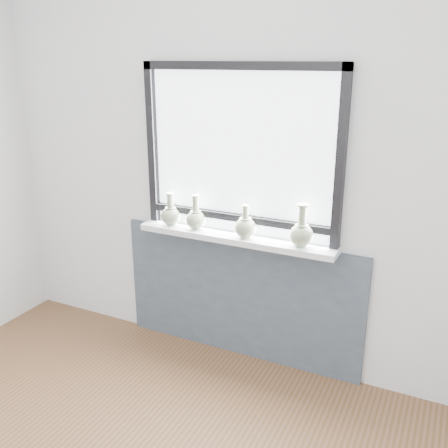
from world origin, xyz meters
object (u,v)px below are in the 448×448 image
at_px(vase_a, 171,214).
at_px(vase_d, 301,233).
at_px(vase_b, 196,218).
at_px(vase_c, 245,227).
at_px(windowsill, 235,238).

height_order(vase_a, vase_d, vase_d).
bearing_deg(vase_b, vase_a, -179.78).
distance_m(vase_b, vase_c, 0.36).
bearing_deg(vase_b, windowsill, 0.70).
xyz_separation_m(windowsill, vase_c, (0.08, -0.02, 0.09)).
bearing_deg(vase_c, vase_d, 1.53).
bearing_deg(vase_a, windowsill, 0.51).
height_order(vase_b, vase_c, vase_b).
bearing_deg(vase_c, vase_a, 178.69).
xyz_separation_m(vase_b, vase_c, (0.36, -0.01, -0.00)).
bearing_deg(windowsill, vase_a, -179.49).
bearing_deg(vase_a, vase_c, -1.31).
relative_size(vase_a, vase_b, 0.96).
relative_size(windowsill, vase_c, 6.28).
relative_size(windowsill, vase_b, 5.77).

